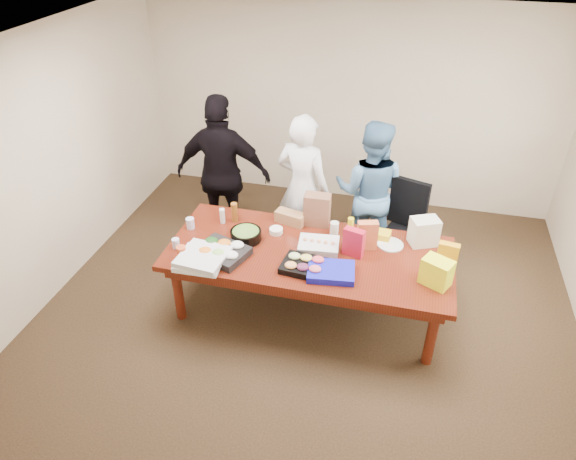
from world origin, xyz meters
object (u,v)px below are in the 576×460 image
(sheet_cake, at_px, (319,245))
(salad_bowl, at_px, (246,235))
(office_chair, at_px, (404,233))
(conference_table, at_px, (308,281))
(person_center, at_px, (303,188))
(person_right, at_px, (370,191))

(sheet_cake, distance_m, salad_bowl, 0.75)
(office_chair, height_order, sheet_cake, office_chair)
(conference_table, bearing_deg, salad_bowl, 175.73)
(salad_bowl, bearing_deg, person_center, 68.47)
(conference_table, xyz_separation_m, person_center, (-0.29, 1.00, 0.51))
(conference_table, height_order, salad_bowl, salad_bowl)
(person_right, height_order, salad_bowl, person_right)
(office_chair, relative_size, person_right, 0.61)
(conference_table, bearing_deg, person_center, 106.31)
(person_center, xyz_separation_m, salad_bowl, (-0.38, -0.95, -0.08))
(person_right, bearing_deg, sheet_cake, 75.34)
(person_center, distance_m, person_right, 0.77)
(office_chair, height_order, salad_bowl, office_chair)
(person_center, xyz_separation_m, person_right, (0.75, 0.16, -0.03))
(sheet_cake, bearing_deg, salad_bowl, 176.16)
(person_center, distance_m, sheet_cake, 1.00)
(sheet_cake, relative_size, salad_bowl, 1.24)
(conference_table, distance_m, salad_bowl, 0.80)
(person_right, xyz_separation_m, salad_bowl, (-1.12, -1.12, -0.05))
(salad_bowl, bearing_deg, conference_table, -4.27)
(person_center, relative_size, sheet_cake, 4.47)
(office_chair, distance_m, sheet_cake, 1.19)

